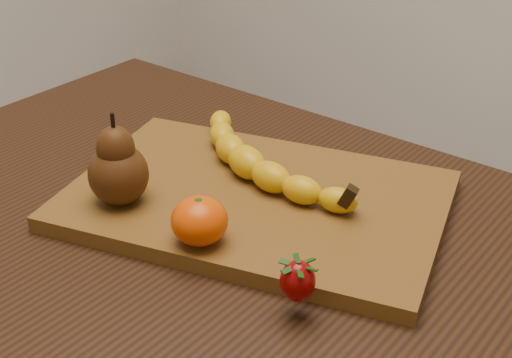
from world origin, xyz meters
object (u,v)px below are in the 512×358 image
Objects in this scene: mandarin at (199,221)px; table at (213,293)px; cutting_board at (256,200)px; pear at (117,159)px.

table is at bearing 121.10° from mandarin.
cutting_board is at bearing 78.61° from table.
mandarin is at bearing -98.67° from cutting_board.
pear is at bearing -152.18° from cutting_board.
table is 0.21m from pear.
cutting_board is (0.01, 0.07, 0.11)m from table.
cutting_board is 0.18m from pear.
mandarin reaches higher than cutting_board.
mandarin is (0.03, -0.05, 0.14)m from table.
table is 8.94× the size of pear.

